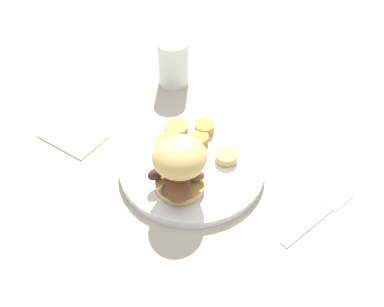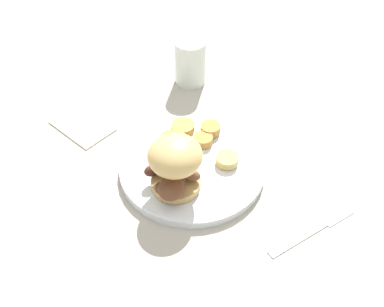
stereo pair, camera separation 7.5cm
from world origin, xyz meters
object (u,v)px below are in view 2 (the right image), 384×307
(sandwich, at_px, (175,164))
(drinking_glass, at_px, (190,62))
(dinner_plate, at_px, (192,166))
(fork, at_px, (313,229))

(sandwich, distance_m, drinking_glass, 0.33)
(dinner_plate, height_order, sandwich, sandwich)
(dinner_plate, bearing_deg, fork, -155.48)
(drinking_glass, bearing_deg, sandwich, 144.27)
(dinner_plate, bearing_deg, sandwich, 120.88)
(dinner_plate, xyz_separation_m, fork, (-0.22, -0.10, -0.01))
(drinking_glass, bearing_deg, dinner_plate, 149.35)
(sandwich, relative_size, drinking_glass, 1.00)
(sandwich, xyz_separation_m, drinking_glass, (0.27, -0.19, -0.02))
(dinner_plate, relative_size, sandwich, 2.59)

